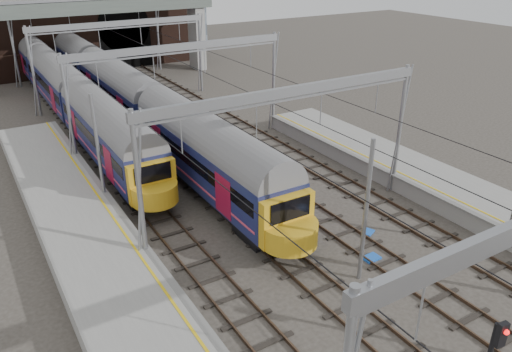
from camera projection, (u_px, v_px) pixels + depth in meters
ground at (390, 301)px, 21.92m from camera, size 160.00×160.00×0.00m
platform_left at (147, 344)px, 18.82m from camera, size 4.32×55.00×1.12m
tracks at (228, 178)px, 33.54m from camera, size 14.40×80.00×0.22m
overhead_line at (183, 63)px, 35.82m from camera, size 16.80×80.00×8.00m
retaining_wall at (94, 34)px, 61.02m from camera, size 28.00×2.75×9.00m
overbridge at (91, 15)px, 54.53m from camera, size 28.00×3.00×9.25m
train_main at (94, 71)px, 50.68m from camera, size 3.01×69.64×5.11m
train_second at (58, 82)px, 46.97m from camera, size 2.87×49.70×4.91m
equip_cover_a at (371, 258)px, 24.89m from camera, size 0.88×0.64×0.10m
equip_cover_b at (368, 232)px, 27.14m from camera, size 0.88×0.77×0.09m
equip_cover_c at (402, 279)px, 23.34m from camera, size 0.95×0.74×0.10m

